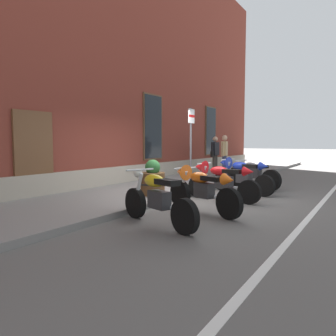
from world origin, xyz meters
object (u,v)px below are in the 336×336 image
at_px(motorcycle_yellow_naked, 157,199).
at_px(motorcycle_red_sport, 219,179).
at_px(motorcycle_orange_sport, 200,187).
at_px(barrel_planter, 153,180).
at_px(pedestrian_dark_jacket, 215,153).
at_px(parking_sign, 191,136).
at_px(motorcycle_blue_sport, 240,174).
at_px(motorcycle_grey_naked, 253,174).
at_px(pedestrian_tan_coat, 224,153).

relative_size(motorcycle_yellow_naked, motorcycle_red_sport, 0.97).
relative_size(motorcycle_orange_sport, motorcycle_red_sport, 0.99).
xyz_separation_m(motorcycle_yellow_naked, motorcycle_red_sport, (2.96, 0.07, 0.07)).
bearing_deg(motorcycle_yellow_naked, barrel_planter, 37.03).
relative_size(pedestrian_dark_jacket, parking_sign, 0.67).
bearing_deg(motorcycle_yellow_naked, pedestrian_dark_jacket, 17.54).
bearing_deg(barrel_planter, motorcycle_blue_sport, -34.04).
height_order(motorcycle_red_sport, barrel_planter, barrel_planter).
xyz_separation_m(motorcycle_orange_sport, pedestrian_dark_jacket, (6.96, 2.80, 0.50)).
bearing_deg(barrel_planter, pedestrian_dark_jacket, 9.76).
bearing_deg(motorcycle_red_sport, motorcycle_yellow_naked, -178.73).
bearing_deg(motorcycle_grey_naked, motorcycle_orange_sport, -177.57).
xyz_separation_m(motorcycle_grey_naked, barrel_planter, (-3.48, 1.54, 0.04)).
height_order(motorcycle_yellow_naked, motorcycle_orange_sport, motorcycle_orange_sport).
xyz_separation_m(motorcycle_orange_sport, pedestrian_tan_coat, (6.24, 2.05, 0.52)).
bearing_deg(motorcycle_red_sport, pedestrian_dark_jacket, 25.48).
xyz_separation_m(motorcycle_orange_sport, barrel_planter, (0.65, 1.71, -0.03)).
bearing_deg(parking_sign, motorcycle_blue_sport, -85.24).
height_order(motorcycle_red_sport, pedestrian_dark_jacket, pedestrian_dark_jacket).
distance_m(motorcycle_orange_sport, barrel_planter, 1.83).
xyz_separation_m(motorcycle_red_sport, motorcycle_blue_sport, (1.41, -0.05, 0.02)).
relative_size(motorcycle_yellow_naked, barrel_planter, 2.18).
xyz_separation_m(motorcycle_orange_sport, motorcycle_grey_naked, (4.13, 0.18, -0.08)).
bearing_deg(motorcycle_red_sport, motorcycle_orange_sport, -172.17).
height_order(motorcycle_orange_sport, motorcycle_blue_sport, motorcycle_blue_sport).
distance_m(motorcycle_red_sport, barrel_planter, 1.74).
bearing_deg(pedestrian_dark_jacket, motorcycle_grey_naked, -137.21).
xyz_separation_m(pedestrian_tan_coat, barrel_planter, (-5.59, -0.34, -0.56)).
xyz_separation_m(motorcycle_grey_naked, pedestrian_dark_jacket, (2.83, 2.62, 0.57)).
bearing_deg(motorcycle_yellow_naked, motorcycle_grey_naked, 0.31).
bearing_deg(barrel_planter, pedestrian_tan_coat, 3.48).
height_order(motorcycle_red_sport, motorcycle_blue_sport, motorcycle_blue_sport).
bearing_deg(parking_sign, pedestrian_dark_jacket, 14.07).
relative_size(motorcycle_red_sport, pedestrian_tan_coat, 1.26).
bearing_deg(motorcycle_grey_naked, motorcycle_yellow_naked, -179.69).
xyz_separation_m(motorcycle_blue_sport, pedestrian_tan_coat, (3.30, 1.89, 0.49)).
bearing_deg(pedestrian_tan_coat, barrel_planter, -176.52).
bearing_deg(motorcycle_blue_sport, motorcycle_red_sport, 177.96).
height_order(motorcycle_orange_sport, pedestrian_dark_jacket, pedestrian_dark_jacket).
height_order(motorcycle_blue_sport, parking_sign, parking_sign).
bearing_deg(pedestrian_tan_coat, motorcycle_red_sport, -158.64).
bearing_deg(motorcycle_orange_sport, barrel_planter, 69.28).
distance_m(motorcycle_red_sport, motorcycle_blue_sport, 1.41).
relative_size(motorcycle_red_sport, motorcycle_blue_sport, 1.04).
bearing_deg(motorcycle_blue_sport, motorcycle_grey_naked, 0.69).
relative_size(motorcycle_red_sport, motorcycle_grey_naked, 1.06).
relative_size(motorcycle_yellow_naked, parking_sign, 0.83).
height_order(motorcycle_yellow_naked, motorcycle_blue_sport, motorcycle_blue_sport).
bearing_deg(motorcycle_grey_naked, motorcycle_red_sport, 179.21).
height_order(parking_sign, barrel_planter, parking_sign).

